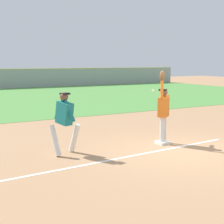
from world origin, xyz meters
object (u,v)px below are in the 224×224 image
fielder (163,108)px  parked_car_black (62,78)px  runner (65,119)px  first_base (163,142)px  baseball (153,91)px  parked_car_white (15,80)px

fielder → parked_car_black: bearing=-52.2°
runner → parked_car_black: runner is taller
first_base → parked_car_black: (7.90, 28.42, 0.63)m
runner → parked_car_black: bearing=50.2°
first_base → fielder: size_ratio=0.17×
fielder → first_base: bearing=109.9°
fielder → runner: fielder is taller
baseball → parked_car_white: size_ratio=0.02×
fielder → baseball: fielder is taller
fielder → parked_car_black: fielder is taller
first_base → baseball: baseball is taller
parked_car_black → baseball: bearing=-105.0°
runner → baseball: runner is taller
first_base → parked_car_black: parked_car_black is taller
runner → parked_car_white: 28.38m
first_base → runner: 3.28m
first_base → fielder: fielder is taller
fielder → baseball: bearing=-1.6°
parked_car_black → fielder: bearing=-104.5°
runner → baseball: 3.01m
baseball → first_base: bearing=-60.8°
parked_car_white → parked_car_black: same height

